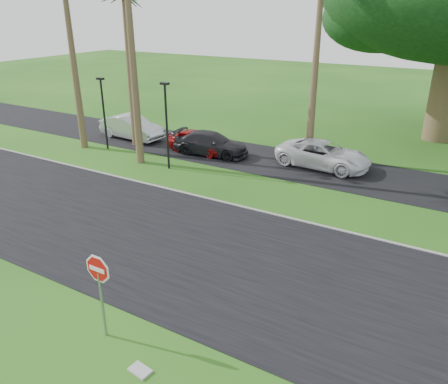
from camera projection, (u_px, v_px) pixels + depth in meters
ground at (160, 275)px, 14.41m from camera, size 120.00×120.00×0.00m
road at (194, 248)px, 15.99m from camera, size 120.00×8.00×0.02m
parking_strip at (299, 165)px, 24.35m from camera, size 120.00×5.00×0.02m
curb at (245, 207)px, 19.21m from camera, size 120.00×0.12×0.06m
stop_sign_near at (99, 280)px, 11.09m from camera, size 1.05×0.07×2.62m
streetlight_left at (104, 109)px, 26.30m from camera, size 0.45×0.25×4.34m
streetlight_right at (167, 121)px, 22.90m from camera, size 0.45×0.25×4.64m
car_silver at (132, 128)px, 29.03m from camera, size 4.72×1.93×1.52m
car_red at (198, 141)px, 26.33m from camera, size 4.01×1.68×1.36m
car_dark at (211, 144)px, 25.93m from camera, size 4.74×2.32×1.33m
car_minivan at (323, 155)px, 23.83m from camera, size 5.26×2.69×1.42m
utility_slab at (140, 370)px, 10.60m from camera, size 0.59×0.42×0.06m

